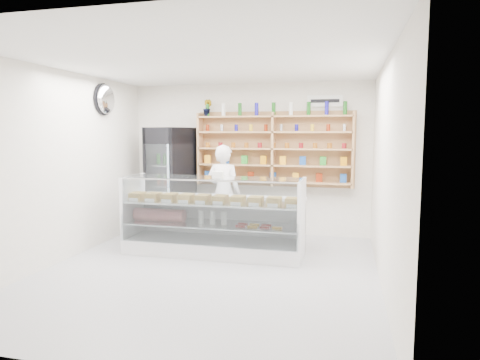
# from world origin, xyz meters

# --- Properties ---
(room) EXTENTS (5.00, 5.00, 5.00)m
(room) POSITION_xyz_m (0.00, 0.00, 1.40)
(room) COLOR #ACABB0
(room) RESTS_ON ground
(display_counter) EXTENTS (2.78, 0.83, 1.21)m
(display_counter) POSITION_xyz_m (-0.19, 0.91, 0.34)
(display_counter) COLOR white
(display_counter) RESTS_ON floor
(shop_worker) EXTENTS (0.66, 0.47, 1.69)m
(shop_worker) POSITION_xyz_m (-0.27, 1.76, 0.84)
(shop_worker) COLOR silver
(shop_worker) RESTS_ON floor
(drinks_cooler) EXTENTS (0.89, 0.88, 1.99)m
(drinks_cooler) POSITION_xyz_m (-1.40, 2.07, 1.00)
(drinks_cooler) COLOR black
(drinks_cooler) RESTS_ON floor
(wall_shelving) EXTENTS (2.84, 0.28, 1.33)m
(wall_shelving) POSITION_xyz_m (0.50, 2.34, 1.59)
(wall_shelving) COLOR tan
(wall_shelving) RESTS_ON back_wall
(potted_plant) EXTENTS (0.19, 0.17, 0.31)m
(potted_plant) POSITION_xyz_m (-0.75, 2.34, 2.35)
(potted_plant) COLOR #1E6626
(potted_plant) RESTS_ON wall_shelving
(security_mirror) EXTENTS (0.15, 0.50, 0.50)m
(security_mirror) POSITION_xyz_m (-2.17, 1.20, 2.45)
(security_mirror) COLOR silver
(security_mirror) RESTS_ON left_wall
(wall_sign) EXTENTS (0.62, 0.03, 0.20)m
(wall_sign) POSITION_xyz_m (1.40, 2.47, 2.45)
(wall_sign) COLOR white
(wall_sign) RESTS_ON back_wall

